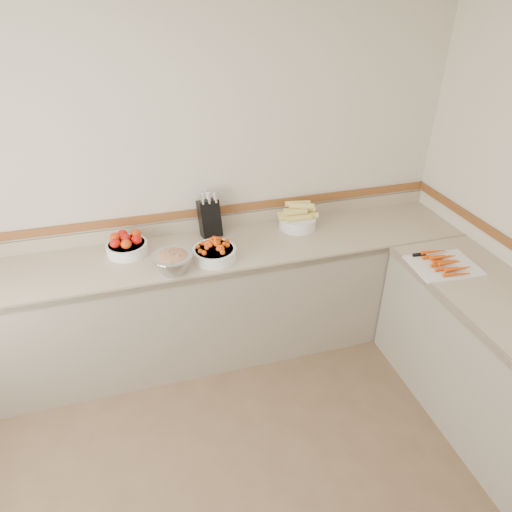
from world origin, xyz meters
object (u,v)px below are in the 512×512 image
object	(u,v)px
cherry_tomato_bowl	(215,251)
rhubarb_bowl	(173,261)
knife_block	(209,217)
cutting_board	(444,264)
corn_bowl	(298,219)
tomato_bowl	(127,245)

from	to	relation	value
cherry_tomato_bowl	rhubarb_bowl	bearing A→B (deg)	-163.56
knife_block	cutting_board	distance (m)	1.67
knife_block	corn_bowl	bearing A→B (deg)	-6.15
tomato_bowl	rhubarb_bowl	distance (m)	0.44
cherry_tomato_bowl	corn_bowl	xyz separation A→B (m)	(0.71, 0.27, 0.02)
cherry_tomato_bowl	cutting_board	distance (m)	1.54
corn_bowl	tomato_bowl	bearing A→B (deg)	-178.86
corn_bowl	rhubarb_bowl	distance (m)	1.06
cutting_board	rhubarb_bowl	bearing A→B (deg)	165.81
knife_block	tomato_bowl	world-z (taller)	knife_block
rhubarb_bowl	cutting_board	size ratio (longest dim) A/B	0.61
rhubarb_bowl	cutting_board	bearing A→B (deg)	-14.19
tomato_bowl	rhubarb_bowl	bearing A→B (deg)	-49.72
tomato_bowl	cutting_board	world-z (taller)	tomato_bowl
tomato_bowl	cherry_tomato_bowl	distance (m)	0.63
tomato_bowl	corn_bowl	distance (m)	1.28
knife_block	cutting_board	xyz separation A→B (m)	(1.41, -0.87, -0.13)
tomato_bowl	corn_bowl	bearing A→B (deg)	1.14
cherry_tomato_bowl	cutting_board	xyz separation A→B (m)	(1.45, -0.53, -0.04)
tomato_bowl	cutting_board	distance (m)	2.17
knife_block	corn_bowl	size ratio (longest dim) A/B	1.12
tomato_bowl	rhubarb_bowl	world-z (taller)	rhubarb_bowl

